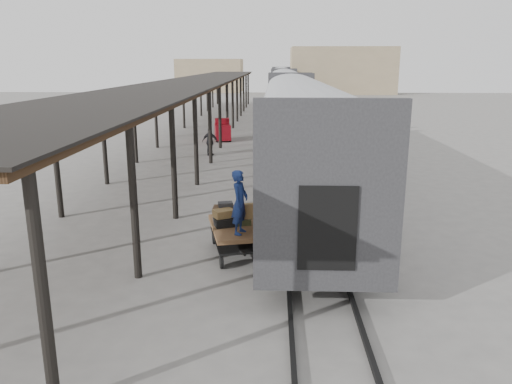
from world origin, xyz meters
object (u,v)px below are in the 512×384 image
object	(u,v)px
baggage_cart	(235,233)
pedestrian	(210,142)
porter	(240,202)
luggage_tug	(223,131)

from	to	relation	value
baggage_cart	pedestrian	world-z (taller)	pedestrian
baggage_cart	porter	xyz separation A→B (m)	(0.20, -0.65, 1.08)
luggage_tug	porter	world-z (taller)	porter
baggage_cart	luggage_tug	distance (m)	21.56
luggage_tug	pedestrian	xyz separation A→B (m)	(-0.14, -5.83, 0.13)
baggage_cart	luggage_tug	xyz separation A→B (m)	(-2.51, 21.41, 0.05)
porter	pedestrian	xyz separation A→B (m)	(-2.85, 16.23, -0.90)
baggage_cart	pedestrian	xyz separation A→B (m)	(-2.65, 15.58, 0.18)
porter	pedestrian	bearing A→B (deg)	26.11
luggage_tug	porter	distance (m)	22.25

